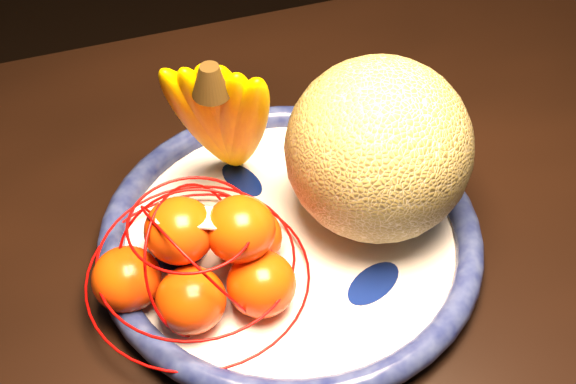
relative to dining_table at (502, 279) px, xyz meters
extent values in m
cube|color=black|center=(0.00, 0.00, 0.06)|extent=(1.59, 1.04, 0.04)
cylinder|color=white|center=(-0.23, 0.03, 0.09)|extent=(0.35, 0.35, 0.01)
torus|color=#070B3B|center=(-0.23, 0.03, 0.10)|extent=(0.38, 0.38, 0.03)
cylinder|color=white|center=(-0.23, 0.03, 0.08)|extent=(0.17, 0.17, 0.01)
ellipsoid|color=#081657|center=(-0.17, -0.04, 0.10)|extent=(0.14, 0.12, 0.00)
ellipsoid|color=#081657|center=(-0.26, 0.12, 0.10)|extent=(0.10, 0.13, 0.00)
ellipsoid|color=#081657|center=(-0.34, 0.03, 0.10)|extent=(0.11, 0.07, 0.00)
sphere|color=olive|center=(-0.14, 0.05, 0.18)|extent=(0.18, 0.18, 0.18)
ellipsoid|color=#FFC900|center=(-0.29, 0.12, 0.19)|extent=(0.12, 0.10, 0.19)
ellipsoid|color=#FFC900|center=(-0.29, 0.12, 0.19)|extent=(0.10, 0.11, 0.19)
ellipsoid|color=#FFC900|center=(-0.28, 0.12, 0.19)|extent=(0.09, 0.11, 0.20)
ellipsoid|color=#FFC900|center=(-0.27, 0.11, 0.19)|extent=(0.07, 0.11, 0.20)
ellipsoid|color=#FFC900|center=(-0.27, 0.11, 0.19)|extent=(0.05, 0.11, 0.19)
ellipsoid|color=#FFC900|center=(-0.26, 0.11, 0.19)|extent=(0.06, 0.12, 0.19)
cone|color=black|center=(-0.28, 0.11, 0.28)|extent=(0.03, 0.03, 0.03)
ellipsoid|color=#FF4800|center=(-0.39, 0.00, 0.12)|extent=(0.06, 0.06, 0.06)
ellipsoid|color=#FF4800|center=(-0.34, -0.04, 0.12)|extent=(0.06, 0.06, 0.06)
ellipsoid|color=#FF4800|center=(-0.27, -0.04, 0.12)|extent=(0.06, 0.06, 0.06)
ellipsoid|color=#FF4800|center=(-0.34, 0.04, 0.12)|extent=(0.06, 0.06, 0.06)
ellipsoid|color=#FF4800|center=(-0.27, 0.02, 0.12)|extent=(0.06, 0.06, 0.06)
ellipsoid|color=#FF4800|center=(-0.34, 0.00, 0.17)|extent=(0.06, 0.06, 0.06)
ellipsoid|color=#FF4800|center=(-0.29, -0.01, 0.17)|extent=(0.06, 0.06, 0.06)
torus|color=#A00403|center=(-0.33, 0.00, 0.11)|extent=(0.28, 0.28, 0.00)
torus|color=#A00403|center=(-0.33, 0.00, 0.13)|extent=(0.24, 0.24, 0.00)
torus|color=#A00403|center=(-0.33, 0.00, 0.18)|extent=(0.15, 0.15, 0.00)
torus|color=#A00403|center=(-0.33, 0.00, 0.13)|extent=(0.14, 0.07, 0.13)
torus|color=#A00403|center=(-0.33, 0.00, 0.13)|extent=(0.13, 0.15, 0.13)
torus|color=#A00403|center=(-0.33, 0.00, 0.13)|extent=(0.12, 0.15, 0.13)
cube|color=white|center=(-0.32, 0.00, 0.19)|extent=(0.08, 0.05, 0.01)
camera|label=1|loc=(-0.35, -0.47, 0.70)|focal=50.00mm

